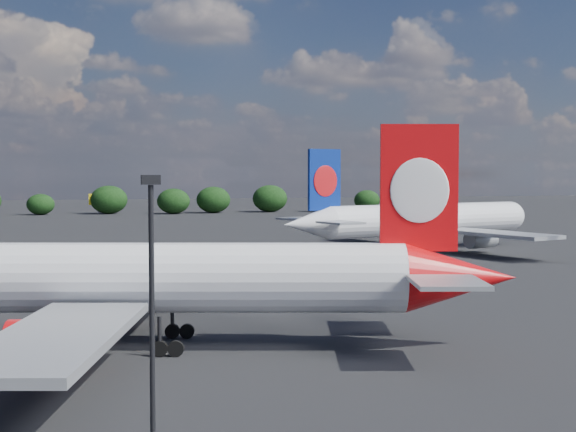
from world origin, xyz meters
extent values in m
plane|color=black|center=(0.00, 60.00, 0.00)|extent=(500.00, 500.00, 0.00)
cylinder|color=white|center=(6.17, 11.50, 4.34)|extent=(32.92, 13.30, 4.34)
cone|color=red|center=(25.37, 5.97, 4.34)|extent=(7.88, 6.10, 4.34)
cube|color=red|center=(22.87, 6.69, 9.90)|extent=(4.71, 1.74, 7.82)
ellipsoid|color=white|center=(22.79, 6.44, 9.75)|extent=(3.55, 1.18, 4.00)
ellipsoid|color=white|center=(22.94, 6.94, 9.75)|extent=(3.55, 1.18, 4.00)
cube|color=#929599|center=(22.38, 1.86, 4.69)|extent=(5.20, 6.09, 0.26)
cube|color=#929599|center=(25.02, 11.04, 4.69)|extent=(5.20, 6.09, 0.26)
cube|color=#929599|center=(1.38, 1.13, 2.95)|extent=(10.23, 18.26, 0.48)
cube|color=#929599|center=(7.62, 22.83, 2.95)|extent=(10.23, 18.26, 0.48)
cylinder|color=red|center=(0.91, 5.78, 1.82)|extent=(4.82, 3.46, 2.35)
cube|color=#929599|center=(0.91, 5.78, 2.43)|extent=(1.91, 0.78, 1.04)
cylinder|color=red|center=(4.75, 19.14, 1.82)|extent=(4.82, 3.46, 2.35)
cube|color=#929599|center=(4.75, 19.14, 2.43)|extent=(1.91, 0.78, 1.04)
cylinder|color=black|center=(7.12, 8.51, 1.30)|extent=(0.30, 0.30, 2.17)
cylinder|color=black|center=(7.12, 8.51, 0.48)|extent=(1.03, 0.64, 0.96)
cylinder|color=black|center=(8.04, 8.25, 0.48)|extent=(1.03, 0.64, 0.96)
cylinder|color=black|center=(8.56, 13.52, 1.30)|extent=(0.30, 0.30, 2.17)
cylinder|color=black|center=(8.56, 13.52, 0.48)|extent=(1.03, 0.64, 0.96)
cylinder|color=black|center=(9.48, 13.26, 0.48)|extent=(1.03, 0.64, 0.96)
cylinder|color=white|center=(51.53, 64.50, 4.39)|extent=(33.32, 13.40, 4.39)
sphere|color=white|center=(67.58, 69.09, 4.39)|extent=(5.43, 5.43, 4.39)
cone|color=white|center=(32.09, 58.94, 4.39)|extent=(7.97, 6.16, 4.39)
cube|color=navy|center=(34.63, 59.67, 10.02)|extent=(4.77, 1.75, 7.91)
ellipsoid|color=red|center=(34.70, 59.41, 9.86)|extent=(3.60, 1.18, 4.04)
ellipsoid|color=red|center=(34.56, 59.92, 9.86)|extent=(3.60, 1.18, 4.04)
cube|color=#929599|center=(35.11, 54.78, 4.75)|extent=(5.25, 6.16, 0.26)
cube|color=#929599|center=(32.46, 64.07, 4.75)|extent=(5.25, 6.16, 0.26)
cube|color=#929599|center=(56.36, 54.00, 2.99)|extent=(10.32, 18.47, 0.48)
cube|color=#929599|center=(50.08, 75.96, 2.99)|extent=(10.32, 18.47, 0.48)
cylinder|color=#929599|center=(56.84, 58.70, 1.85)|extent=(4.88, 3.49, 2.37)
cube|color=#929599|center=(56.84, 58.70, 2.46)|extent=(1.93, 0.78, 1.05)
cylinder|color=#929599|center=(52.98, 72.22, 1.85)|extent=(4.88, 3.49, 2.37)
cube|color=#929599|center=(52.98, 72.22, 2.46)|extent=(1.93, 0.78, 1.05)
cylinder|color=black|center=(50.56, 61.48, 1.32)|extent=(0.30, 0.30, 2.20)
cylinder|color=black|center=(50.56, 61.48, 0.48)|extent=(1.04, 0.65, 0.97)
cylinder|color=black|center=(49.63, 61.21, 0.48)|extent=(1.04, 0.65, 0.97)
cylinder|color=black|center=(49.11, 66.55, 1.32)|extent=(0.30, 0.30, 2.20)
cylinder|color=black|center=(49.11, 66.55, 0.48)|extent=(1.04, 0.65, 0.97)
cylinder|color=black|center=(48.18, 66.28, 0.48)|extent=(1.04, 0.65, 0.97)
cylinder|color=black|center=(64.20, 68.12, 1.27)|extent=(0.26, 0.26, 2.20)
cylinder|color=black|center=(64.20, 68.12, 0.40)|extent=(0.84, 0.51, 0.79)
cylinder|color=black|center=(4.05, -15.10, 5.22)|extent=(0.16, 0.16, 10.44)
cube|color=black|center=(4.05, -15.10, 10.59)|extent=(0.55, 0.30, 0.28)
cube|color=yellow|center=(12.00, 182.00, 4.00)|extent=(5.00, 0.30, 3.00)
cylinder|color=#93959B|center=(12.00, 182.00, 1.25)|extent=(0.30, 0.30, 2.50)
ellipsoid|color=black|center=(-2.82, 181.94, 2.77)|extent=(7.20, 6.09, 5.54)
ellipsoid|color=black|center=(14.81, 182.52, 3.83)|extent=(9.96, 8.43, 7.66)
ellipsoid|color=black|center=(31.63, 177.89, 3.44)|extent=(8.94, 7.56, 6.87)
ellipsoid|color=black|center=(42.95, 179.95, 3.65)|extent=(9.49, 8.03, 7.30)
ellipsoid|color=black|center=(59.36, 180.83, 3.82)|extent=(9.94, 8.41, 7.65)
ellipsoid|color=black|center=(74.11, 178.53, 2.92)|extent=(7.59, 6.42, 5.84)
ellipsoid|color=black|center=(89.90, 183.53, 3.00)|extent=(7.81, 6.61, 6.01)
ellipsoid|color=black|center=(102.68, 182.80, 4.48)|extent=(11.66, 9.86, 8.97)
camera|label=1|loc=(1.45, -38.45, 10.75)|focal=50.00mm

